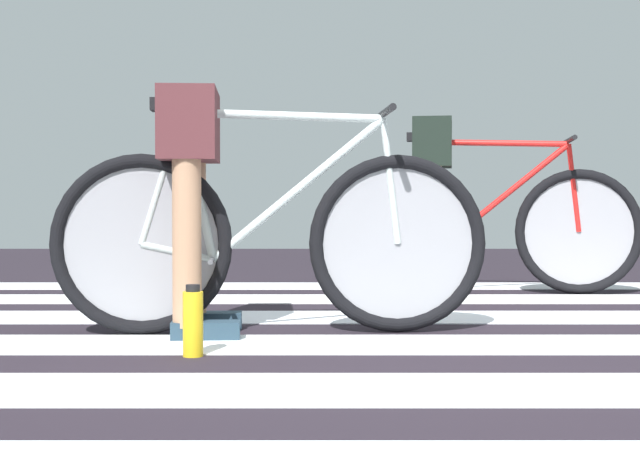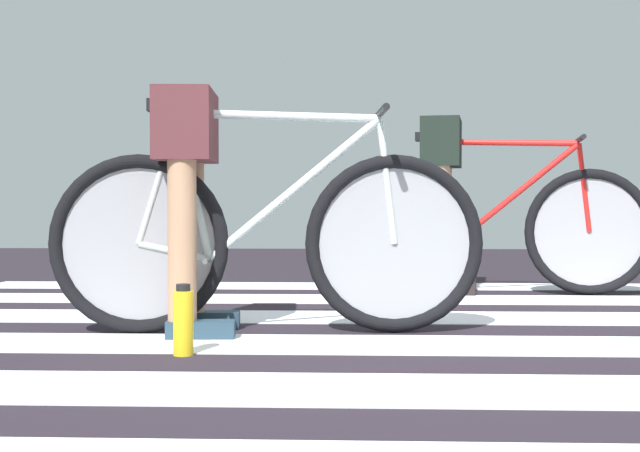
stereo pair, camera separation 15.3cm
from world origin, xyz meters
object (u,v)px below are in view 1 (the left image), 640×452
Objects in this scene: cyclist_1_of_2 at (190,177)px; bicycle_2_of_2 at (486,227)px; cyclist_2_of_2 at (432,180)px; water_bottle at (192,322)px; bicycle_1_of_2 at (269,237)px.

cyclist_1_of_2 is 2.19m from bicycle_2_of_2.
cyclist_2_of_2 is at bearing 50.74° from cyclist_1_of_2.
cyclist_2_of_2 reaches higher than water_bottle.
bicycle_2_of_2 reaches higher than water_bottle.
bicycle_2_of_2 is 2.54m from water_bottle.
cyclist_2_of_2 is at bearing -180.00° from bicycle_2_of_2.
bicycle_1_of_2 is 1.72× the size of cyclist_2_of_2.
water_bottle is at bearing -117.92° from bicycle_1_of_2.
bicycle_1_of_2 reaches higher than water_bottle.
bicycle_2_of_2 is 0.41m from cyclist_2_of_2.
bicycle_1_of_2 is 7.10× the size of water_bottle.
bicycle_1_of_2 is 0.63m from water_bottle.
cyclist_2_of_2 is 2.47m from water_bottle.
bicycle_1_of_2 is at bearing -117.72° from bicycle_2_of_2.
cyclist_1_of_2 is 3.95× the size of water_bottle.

